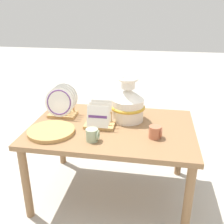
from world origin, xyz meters
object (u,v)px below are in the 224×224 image
Objects in this scene: dish_rack_square_plates at (100,120)px; dish_rack_round_plates at (62,104)px; ceramic_vase at (128,103)px; wicker_charger_stack at (51,131)px; mug_sage_glaze at (93,135)px; mug_terracotta_glaze at (155,132)px.

dish_rack_round_plates is at bearing 158.01° from dish_rack_square_plates.
dish_rack_round_plates is at bearing -177.87° from ceramic_vase.
mug_sage_glaze is (0.30, -0.06, 0.03)m from wicker_charger_stack.
wicker_charger_stack is at bearing 169.61° from mug_sage_glaze.
dish_rack_square_plates reaches higher than mug_sage_glaze.
ceramic_vase is 0.59m from wicker_charger_stack.
ceramic_vase is 0.51m from dish_rack_round_plates.
mug_terracotta_glaze is 0.41m from mug_sage_glaze.
mug_sage_glaze reaches higher than wicker_charger_stack.
mug_sage_glaze is (0.00, -0.22, -0.01)m from dish_rack_square_plates.
ceramic_vase is at bearing 39.73° from dish_rack_square_plates.
dish_rack_round_plates is at bearing 94.79° from wicker_charger_stack.
dish_rack_round_plates is at bearing 133.40° from mug_sage_glaze.
dish_rack_round_plates reaches higher than mug_sage_glaze.
mug_terracotta_glaze is at bearing -50.34° from ceramic_vase.
mug_terracotta_glaze and mug_sage_glaze have the same top height.
mug_terracotta_glaze is (0.40, -0.11, -0.01)m from dish_rack_square_plates.
ceramic_vase is 3.81× the size of mug_terracotta_glaze.
ceramic_vase is at bearing 129.66° from mug_terracotta_glaze.
dish_rack_round_plates is 0.36m from dish_rack_square_plates.
wicker_charger_stack is 3.68× the size of mug_sage_glaze.
dish_rack_round_plates reaches higher than wicker_charger_stack.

